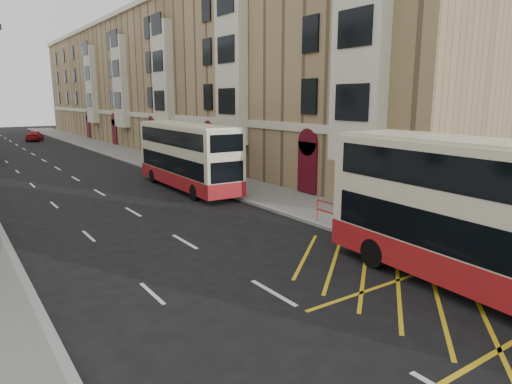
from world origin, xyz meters
TOP-DOWN VIEW (x-y plane):
  - ground at (0.00, 0.00)m, footprint 200.00×200.00m
  - pavement_right at (8.00, 30.00)m, footprint 4.00×120.00m
  - kerb_right at (6.00, 30.00)m, footprint 0.25×120.00m
  - road_markings at (0.00, 45.00)m, footprint 10.00×110.00m
  - terrace_right at (14.88, 45.38)m, footprint 10.75×79.00m
  - guard_railing at (6.25, 5.75)m, footprint 0.06×6.56m
  - double_decker_front at (4.99, 0.05)m, footprint 3.40×11.50m
  - double_decker_rear at (5.00, 19.88)m, footprint 2.71×10.47m
  - pedestrian_far at (6.35, 2.78)m, footprint 1.10×0.77m
  - car_red at (2.86, 62.72)m, footprint 3.15×4.90m

SIDE VIEW (x-z plane):
  - ground at x=0.00m, z-range 0.00..0.00m
  - road_markings at x=0.00m, z-range 0.00..0.01m
  - pavement_right at x=8.00m, z-range 0.00..0.15m
  - kerb_right at x=6.00m, z-range 0.00..0.15m
  - car_red at x=2.86m, z-range 0.00..1.32m
  - guard_railing at x=6.25m, z-range 0.35..1.36m
  - pedestrian_far at x=6.35m, z-range 0.15..1.89m
  - double_decker_rear at x=5.00m, z-range 0.04..4.19m
  - double_decker_front at x=4.99m, z-range 0.04..4.57m
  - terrace_right at x=14.88m, z-range -0.10..15.15m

